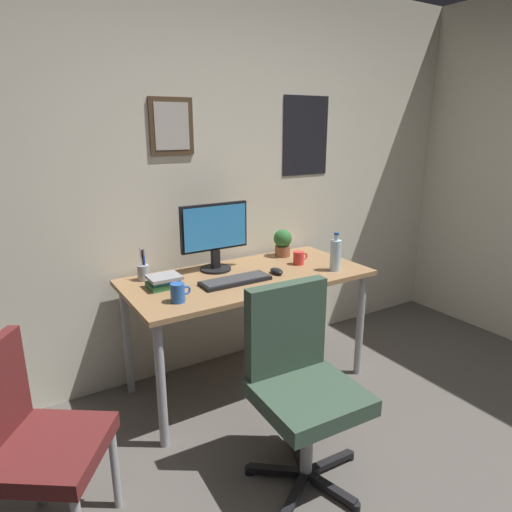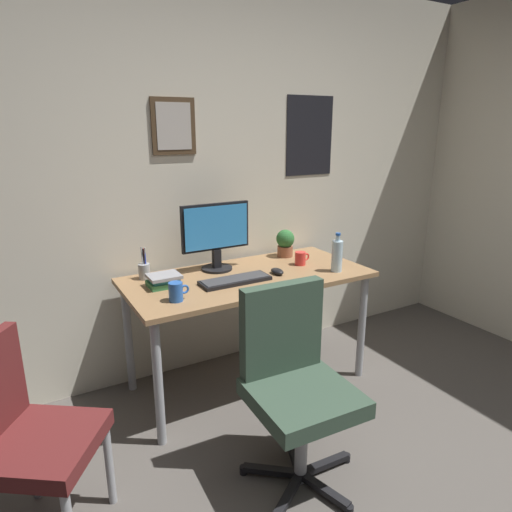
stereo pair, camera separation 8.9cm
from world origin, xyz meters
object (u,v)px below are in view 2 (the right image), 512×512
keyboard (235,280)px  monitor (216,234)px  coffee_mug_near (301,258)px  coffee_mug_far (176,292)px  book_stack_left (163,280)px  side_chair (23,431)px  computer_mouse (277,271)px  potted_plant (285,242)px  pen_cup (144,270)px  office_chair (294,376)px  water_bottle (337,255)px

keyboard → monitor: bearing=88.2°
keyboard → coffee_mug_near: bearing=10.1°
coffee_mug_far → book_stack_left: (0.01, 0.25, -0.02)m
side_chair → keyboard: bearing=22.7°
computer_mouse → book_stack_left: size_ratio=0.60×
monitor → potted_plant: bearing=3.7°
side_chair → computer_mouse: 1.61m
coffee_mug_near → pen_cup: (-1.00, 0.23, 0.01)m
potted_plant → pen_cup: (-1.02, 0.01, -0.05)m
pen_cup → computer_mouse: bearing=-23.3°
office_chair → computer_mouse: 0.87m
coffee_mug_near → book_stack_left: bearing=177.2°
monitor → computer_mouse: size_ratio=4.18×
coffee_mug_near → keyboard: bearing=-169.9°
coffee_mug_far → coffee_mug_near: bearing=12.2°
water_bottle → pen_cup: bearing=157.5°
coffee_mug_near → water_bottle: bearing=-62.4°
pen_cup → monitor: bearing=-6.0°
office_chair → potted_plant: size_ratio=4.87×
keyboard → computer_mouse: (0.30, 0.01, 0.01)m
keyboard → pen_cup: 0.56m
office_chair → computer_mouse: office_chair is taller
coffee_mug_near → side_chair: bearing=-161.0°
coffee_mug_far → potted_plant: bearing=23.7°
coffee_mug_far → water_bottle: bearing=-1.2°
coffee_mug_near → potted_plant: bearing=84.9°
side_chair → monitor: bearing=33.0°
computer_mouse → coffee_mug_far: bearing=-170.8°
side_chair → water_bottle: (1.87, 0.37, 0.36)m
side_chair → book_stack_left: size_ratio=4.80×
coffee_mug_far → potted_plant: 1.06m
office_chair → coffee_mug_far: office_chair is taller
coffee_mug_far → potted_plant: (0.97, 0.43, 0.05)m
side_chair → potted_plant: potted_plant is taller
computer_mouse → coffee_mug_far: coffee_mug_far is taller
monitor → coffee_mug_far: bearing=-136.9°
office_chair → side_chair: size_ratio=1.09×
keyboard → coffee_mug_near: size_ratio=3.89×
coffee_mug_near → book_stack_left: size_ratio=0.61×
monitor → book_stack_left: 0.47m
coffee_mug_near → potted_plant: (0.02, 0.22, 0.06)m
water_bottle → potted_plant: size_ratio=1.29×
book_stack_left → water_bottle: bearing=-14.5°
side_chair → book_stack_left: (0.81, 0.65, 0.29)m
water_bottle → office_chair: bearing=-140.5°
monitor → potted_plant: (0.55, 0.04, -0.13)m
potted_plant → pen_cup: 1.02m
office_chair → water_bottle: (0.73, 0.60, 0.33)m
monitor → keyboard: (-0.01, -0.28, -0.23)m
side_chair → pen_cup: pen_cup is taller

